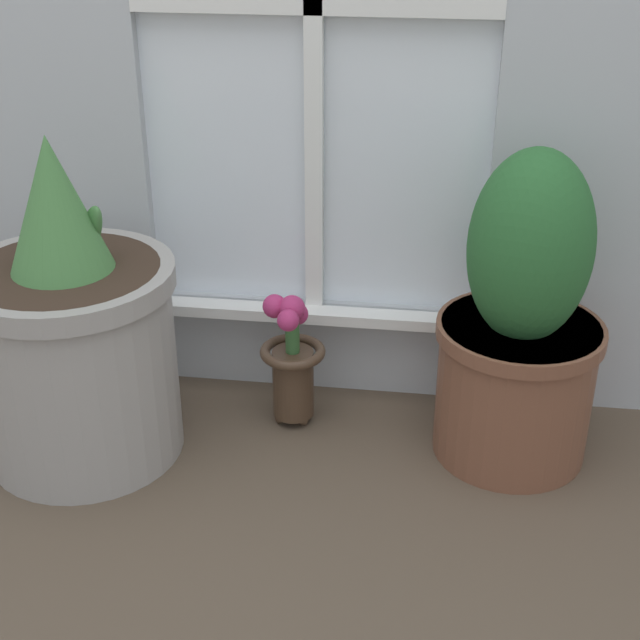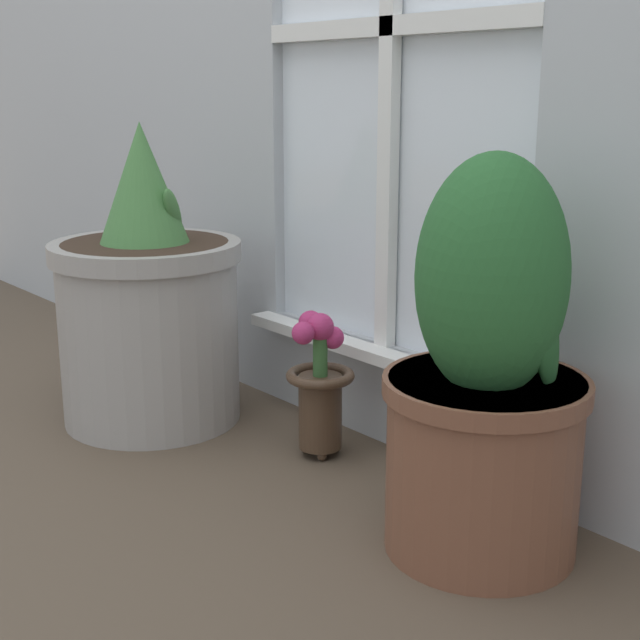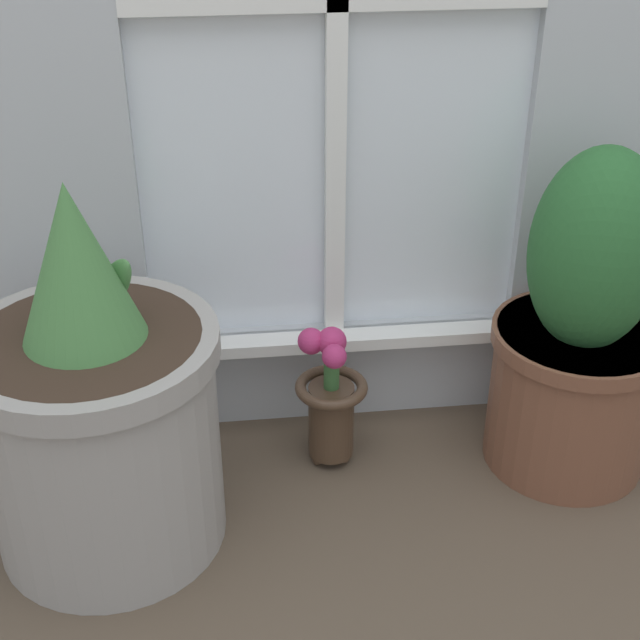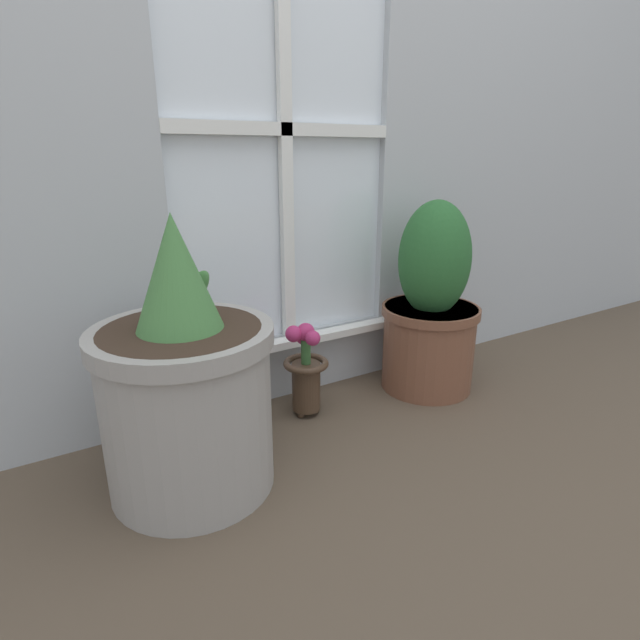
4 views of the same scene
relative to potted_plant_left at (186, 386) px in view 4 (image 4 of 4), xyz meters
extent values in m
plane|color=brown|center=(0.43, -0.23, -0.26)|extent=(10.00, 10.00, 0.00)
cube|color=#B2B7BC|center=(1.70, 0.32, 0.99)|extent=(1.85, 0.05, 2.50)
cube|color=#B2B7BC|center=(0.43, 0.32, -0.15)|extent=(0.71, 0.05, 0.21)
cube|color=white|center=(0.43, 0.33, 0.57)|extent=(0.71, 0.02, 1.24)
cube|color=white|center=(0.43, 0.30, 0.57)|extent=(0.04, 0.02, 1.24)
cube|color=white|center=(0.43, 0.30, 0.57)|extent=(0.71, 0.02, 0.04)
cube|color=white|center=(0.43, 0.27, -0.06)|extent=(0.77, 0.06, 0.02)
cylinder|color=#9E9993|center=(0.00, 0.00, -0.06)|extent=(0.39, 0.39, 0.40)
cylinder|color=#9E9993|center=(0.00, 0.00, 0.12)|extent=(0.41, 0.41, 0.04)
cylinder|color=#38281E|center=(0.00, 0.00, 0.14)|extent=(0.36, 0.36, 0.01)
cone|color=#477F42|center=(0.00, 0.00, 0.27)|extent=(0.19, 0.19, 0.25)
ellipsoid|color=#477F42|center=(0.05, 0.04, 0.21)|extent=(0.10, 0.11, 0.13)
cylinder|color=brown|center=(0.85, 0.11, -0.11)|extent=(0.30, 0.30, 0.29)
cylinder|color=brown|center=(0.85, 0.11, 0.01)|extent=(0.32, 0.32, 0.03)
cylinder|color=#38281E|center=(0.85, 0.11, 0.02)|extent=(0.28, 0.28, 0.01)
ellipsoid|color=#28602D|center=(0.85, 0.11, 0.19)|extent=(0.23, 0.23, 0.37)
ellipsoid|color=#28602D|center=(0.93, 0.14, 0.12)|extent=(0.09, 0.18, 0.24)
sphere|color=#473323|center=(0.40, 0.18, -0.25)|extent=(0.02, 0.02, 0.02)
sphere|color=#473323|center=(0.37, 0.14, -0.25)|extent=(0.02, 0.02, 0.02)
sphere|color=#473323|center=(0.43, 0.14, -0.25)|extent=(0.02, 0.02, 0.02)
cylinder|color=#473323|center=(0.40, 0.15, -0.16)|extent=(0.09, 0.09, 0.15)
torus|color=#473323|center=(0.40, 0.15, -0.09)|extent=(0.14, 0.14, 0.02)
cylinder|color=#386633|center=(0.40, 0.15, -0.05)|extent=(0.03, 0.03, 0.08)
sphere|color=#B22D66|center=(0.40, 0.15, 0.01)|extent=(0.05, 0.05, 0.05)
sphere|color=#B22D66|center=(0.41, 0.18, -0.01)|extent=(0.05, 0.05, 0.05)
sphere|color=#B22D66|center=(0.36, 0.16, 0.01)|extent=(0.05, 0.05, 0.05)
sphere|color=#B22D66|center=(0.40, 0.11, 0.01)|extent=(0.04, 0.04, 0.04)
camera|label=1|loc=(0.68, -1.43, 0.82)|focal=50.00mm
camera|label=2|loc=(1.68, -0.92, 0.46)|focal=50.00mm
camera|label=3|loc=(0.22, -1.20, 0.85)|focal=50.00mm
camera|label=4|loc=(-0.27, -1.05, 0.51)|focal=28.00mm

